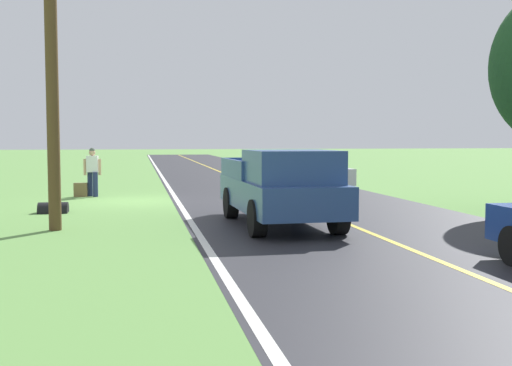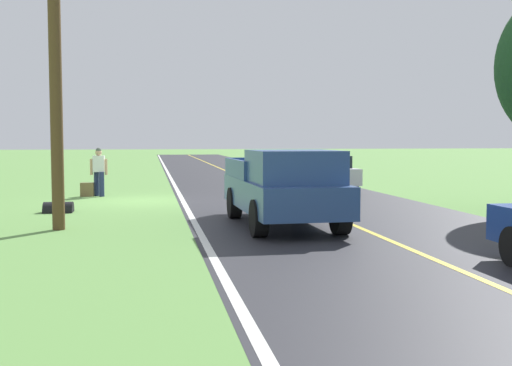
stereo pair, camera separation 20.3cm
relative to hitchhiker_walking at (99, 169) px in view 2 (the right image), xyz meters
The scene contains 10 objects.
ground_plane 2.80m from the hitchhiker_walking, 128.28° to the left, with size 200.00×200.00×0.00m, color #609347.
road_surface 7.00m from the hitchhiker_walking, 162.74° to the left, with size 7.83×120.00×0.00m, color #28282D.
lane_edge_line 3.67m from the hitchhiker_walking, 144.48° to the left, with size 0.16×117.60×0.00m, color silver.
lane_centre_line 7.00m from the hitchhiker_walking, 162.74° to the left, with size 0.14×117.60×0.00m, color gold.
hitchhiker_walking is the anchor object (origin of this frame).
suitcase_carried 0.85m from the hitchhiker_walking, ahead, with size 0.20×0.46×0.50m, color brown.
pickup_truck_passing 10.11m from the hitchhiker_walking, 119.16° to the left, with size 2.20×5.45×1.82m.
sedan_near_oncoming 8.61m from the hitchhiker_walking, behind, with size 2.01×4.44×1.41m.
utility_pole_roadside 8.98m from the hitchhiker_walking, 88.23° to the left, with size 0.28×0.28×8.04m, color brown.
drainage_culvert 5.10m from the hitchhiker_walking, 81.40° to the left, with size 0.60×0.60×0.80m, color black.
Camera 2 is at (-0.18, 21.27, 2.08)m, focal length 44.38 mm.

